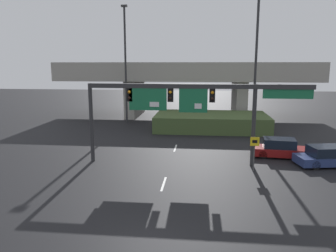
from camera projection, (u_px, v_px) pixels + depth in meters
The scene contains 10 objects.
ground_plane at pixel (143, 247), 12.98m from camera, with size 160.00×160.00×0.00m, color black.
lane_markings at pixel (175, 148), 28.38m from camera, with size 0.14×37.14×0.01m.
signal_gantry at pixel (187, 99), 23.02m from camera, with size 15.80×0.44×5.81m.
speed_limit_sign at pixel (254, 148), 22.04m from camera, with size 0.60×0.11×2.41m.
highway_light_pole_near at pixel (125, 62), 39.37m from camera, with size 0.70×0.36×13.98m.
highway_light_pole_far at pixel (256, 52), 31.53m from camera, with size 0.70×0.36×15.96m.
overpass_bridge at pixel (186, 79), 44.87m from camera, with size 34.08×9.66×7.40m.
grass_embankment at pixel (211, 122), 36.52m from camera, with size 12.30×6.84×1.70m.
parked_sedan_near_right at pixel (281, 149), 25.55m from camera, with size 4.74×2.30×1.47m.
parked_sedan_mid_right at pixel (328, 157), 23.36m from camera, with size 4.85×2.71×1.43m.
Camera 1 is at (2.23, -11.69, 7.15)m, focal length 35.00 mm.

